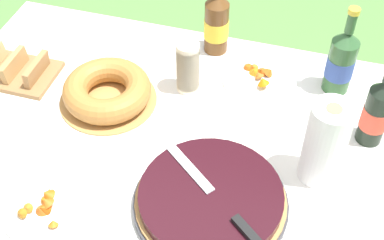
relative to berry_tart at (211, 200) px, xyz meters
The scene contains 13 objects.
garden_table 0.26m from the berry_tart, 152.43° to the left, with size 1.40×1.19×0.71m.
tablecloth 0.24m from the berry_tart, 152.43° to the left, with size 1.41×1.20×0.10m.
berry_tart is the anchor object (origin of this frame).
serving_knife 0.05m from the berry_tart, 38.51° to the right, with size 0.31×0.25×0.01m.
bundt_cake 0.50m from the berry_tart, 144.40° to the left, with size 0.30×0.30×0.08m.
cup_stack 0.46m from the berry_tart, 114.07° to the left, with size 0.07×0.07×0.18m.
cider_bottle_green 0.61m from the berry_tart, 64.59° to the left, with size 0.09×0.09×0.30m.
cider_bottle_amber 0.65m from the berry_tart, 103.52° to the left, with size 0.08×0.08×0.30m.
juice_bottle_red 0.53m from the berry_tart, 43.50° to the left, with size 0.08×0.08×0.30m.
snack_plate_near 0.42m from the berry_tart, 161.82° to the right, with size 0.23×0.23×0.05m.
snack_plate_far 0.52m from the berry_tart, 87.43° to the left, with size 0.24×0.24×0.05m.
paper_towel_roll 0.33m from the berry_tart, 36.27° to the left, with size 0.11×0.11×0.25m.
bread_board 0.80m from the berry_tart, 156.72° to the left, with size 0.26×0.18×0.07m.
Camera 1 is at (0.39, -0.89, 1.87)m, focal length 50.00 mm.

